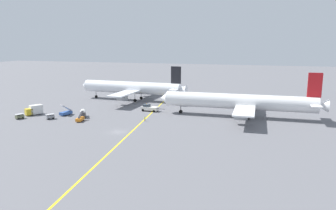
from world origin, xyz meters
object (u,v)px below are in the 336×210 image
gse_catering_truck_tall (34,110)px  gse_fuel_bowser_stubby (83,113)px  pushback_tug (149,108)px  gse_baggage_cart_near_cluster (20,116)px  ground_crew_marshaller_foreground (145,119)px  gse_stair_truck_yellow (66,112)px  gse_belt_loader_portside (80,119)px  airliner_at_gate_left (132,88)px  airliner_being_pushed (240,102)px  gse_baggage_cart_trailing (50,117)px

gse_catering_truck_tall → gse_fuel_bowser_stubby: bearing=5.7°
pushback_tug → gse_baggage_cart_near_cluster: size_ratio=3.07×
ground_crew_marshaller_foreground → gse_stair_truck_yellow: bearing=179.9°
pushback_tug → gse_baggage_cart_near_cluster: 45.41m
gse_catering_truck_tall → gse_stair_truck_yellow: size_ratio=1.27×
gse_belt_loader_portside → gse_fuel_bowser_stubby: bearing=112.2°
airliner_at_gate_left → gse_belt_loader_portside: size_ratio=10.10×
airliner_being_pushed → gse_catering_truck_tall: 73.40m
airliner_at_gate_left → gse_stair_truck_yellow: (-10.94, -34.90, -4.62)m
gse_stair_truck_yellow → airliner_at_gate_left: bearing=72.6°
gse_stair_truck_yellow → gse_fuel_bowser_stubby: bearing=-6.5°
airliner_being_pushed → gse_fuel_bowser_stubby: bearing=-162.8°
pushback_tug → ground_crew_marshaller_foreground: bearing=-75.5°
airliner_being_pushed → gse_baggage_cart_near_cluster: (-71.61, -24.77, -4.45)m
airliner_at_gate_left → gse_catering_truck_tall: airliner_at_gate_left is taller
gse_fuel_bowser_stubby → gse_belt_loader_portside: (2.29, -5.61, -0.51)m
airliner_being_pushed → gse_catering_truck_tall: airliner_being_pushed is taller
gse_stair_truck_yellow → gse_baggage_cart_trailing: bearing=-103.6°
gse_stair_truck_yellow → gse_belt_loader_portside: bearing=-33.5°
gse_belt_loader_portside → gse_catering_truck_tall: gse_catering_truck_tall is taller
airliner_at_gate_left → gse_baggage_cart_trailing: size_ratio=16.27×
airliner_at_gate_left → gse_belt_loader_portside: (-1.16, -41.37, -4.82)m
airliner_at_gate_left → gse_baggage_cart_near_cluster: bearing=-117.2°
gse_stair_truck_yellow → ground_crew_marshaller_foreground: size_ratio=3.19×
airliner_being_pushed → gse_fuel_bowser_stubby: size_ratio=11.04×
airliner_at_gate_left → airliner_being_pushed: (48.83, -19.58, -0.34)m
gse_belt_loader_portside → gse_catering_truck_tall: (-21.07, 3.73, 0.93)m
gse_baggage_cart_near_cluster → gse_belt_loader_portside: 21.83m
gse_baggage_cart_near_cluster → gse_baggage_cart_trailing: bearing=14.7°
pushback_tug → gse_baggage_cart_trailing: 35.54m
airliner_at_gate_left → airliner_being_pushed: airliner_being_pushed is taller
gse_catering_truck_tall → ground_crew_marshaller_foreground: (41.52, 2.68, -0.96)m
airliner_at_gate_left → ground_crew_marshaller_foreground: bearing=-61.1°
gse_fuel_bowser_stubby → gse_baggage_cart_near_cluster: size_ratio=1.66×
airliner_being_pushed → ground_crew_marshaller_foreground: 33.59m
gse_baggage_cart_near_cluster → gse_stair_truck_yellow: bearing=38.6°
gse_fuel_bowser_stubby → gse_catering_truck_tall: gse_catering_truck_tall is taller
gse_stair_truck_yellow → ground_crew_marshaller_foreground: gse_stair_truck_yellow is taller
airliner_being_pushed → gse_baggage_cart_near_cluster: airliner_being_pushed is taller
gse_catering_truck_tall → ground_crew_marshaller_foreground: 41.62m
gse_fuel_bowser_stubby → gse_stair_truck_yellow: (-7.49, 0.86, -0.31)m
pushback_tug → gse_baggage_cart_trailing: size_ratio=3.04×
pushback_tug → airliner_being_pushed: bearing=0.1°
airliner_being_pushed → gse_stair_truck_yellow: size_ratio=11.61×
gse_baggage_cart_near_cluster → airliner_at_gate_left: bearing=62.8°
airliner_at_gate_left → gse_baggage_cart_trailing: (-12.57, -41.67, -4.79)m
airliner_at_gate_left → ground_crew_marshaller_foreground: (19.30, -34.95, -4.86)m
airliner_being_pushed → gse_fuel_bowser_stubby: airliner_being_pushed is taller
airliner_being_pushed → gse_belt_loader_portside: bearing=-156.5°
gse_fuel_bowser_stubby → gse_belt_loader_portside: bearing=-67.8°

